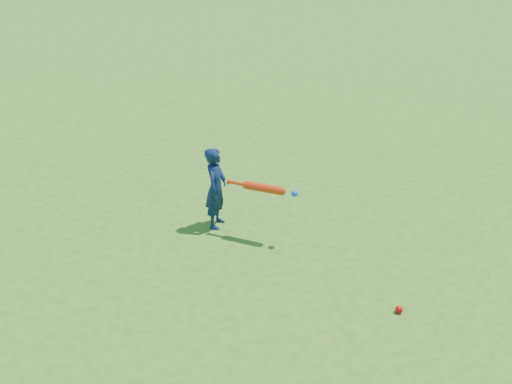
% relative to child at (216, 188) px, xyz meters
% --- Properties ---
extents(ground, '(80.00, 80.00, 0.00)m').
position_rel_child_xyz_m(ground, '(-0.06, -0.43, -0.49)').
color(ground, '#326919').
rests_on(ground, ground).
extents(child, '(0.33, 0.41, 0.98)m').
position_rel_child_xyz_m(child, '(0.00, 0.00, 0.00)').
color(child, '#0D1E3F').
rests_on(child, ground).
extents(ground_ball_red, '(0.07, 0.07, 0.07)m').
position_rel_child_xyz_m(ground_ball_red, '(2.39, -0.47, -0.45)').
color(ground_ball_red, '#C30909').
rests_on(ground_ball_red, ground).
extents(bat_swing, '(0.82, 0.19, 0.09)m').
position_rel_child_xyz_m(bat_swing, '(0.64, 0.05, 0.14)').
color(bat_swing, red).
rests_on(bat_swing, ground).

